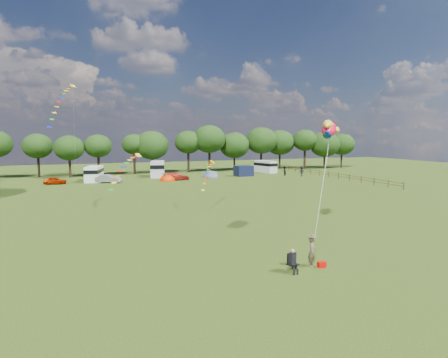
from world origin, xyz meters
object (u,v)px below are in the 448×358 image
object	(u,v)px
campervan_c	(158,168)
tent_orange	(167,181)
fish_kite	(329,129)
car_a	(55,181)
campervan_b	(94,173)
kite_flyer	(312,251)
walker_b	(302,171)
walker_a	(284,171)
camp_chair	(292,258)
car_b	(109,179)
campervan_d	(265,166)
car_c	(176,176)
tent_greyblue	(211,177)

from	to	relation	value
campervan_c	tent_orange	world-z (taller)	campervan_c
fish_kite	campervan_c	bearing A→B (deg)	49.87
car_a	campervan_b	bearing A→B (deg)	-69.79
kite_flyer	fish_kite	distance (m)	12.18
walker_b	walker_a	bearing A→B (deg)	-45.56
fish_kite	walker_b	distance (m)	43.37
car_a	campervan_b	world-z (taller)	campervan_b
camp_chair	fish_kite	xyz separation A→B (m)	(7.92, 7.76, 7.59)
tent_orange	walker_b	distance (m)	26.40
campervan_b	camp_chair	size ratio (longest dim) A/B	4.09
car_b	campervan_c	bearing A→B (deg)	-30.20
campervan_b	car_a	bearing A→B (deg)	120.24
campervan_d	car_c	bearing A→B (deg)	93.75
car_b	tent_orange	bearing A→B (deg)	-68.93
car_c	campervan_d	size ratio (longest dim) A/B	0.82
walker_a	walker_b	world-z (taller)	walker_b
car_a	kite_flyer	size ratio (longest dim) A/B	1.97
car_a	walker_b	distance (m)	44.77
car_c	campervan_c	world-z (taller)	campervan_c
kite_flyer	fish_kite	world-z (taller)	fish_kite
tent_orange	camp_chair	xyz separation A→B (m)	(-2.72, -46.87, 0.83)
car_a	campervan_d	xyz separation A→B (m)	(41.50, 5.74, 0.78)
campervan_b	camp_chair	distance (m)	51.33
fish_kite	car_b	bearing A→B (deg)	63.97
tent_greyblue	walker_b	distance (m)	17.94
camp_chair	walker_a	bearing A→B (deg)	39.62
fish_kite	kite_flyer	bearing A→B (deg)	-177.55
campervan_c	walker_a	xyz separation A→B (m)	(24.10, -6.96, -0.72)
walker_b	kite_flyer	bearing A→B (deg)	56.40
car_a	campervan_c	bearing A→B (deg)	-69.04
car_b	tent_greyblue	world-z (taller)	car_b
campervan_c	tent_greyblue	xyz separation A→B (m)	(9.31, -4.79, -1.60)
campervan_c	campervan_d	xyz separation A→B (m)	(23.51, 0.08, -0.23)
campervan_c	campervan_d	distance (m)	23.51
campervan_c	tent_orange	bearing A→B (deg)	-165.76
campervan_d	walker_b	xyz separation A→B (m)	(3.11, -9.45, -0.40)
kite_flyer	walker_b	xyz separation A→B (m)	(27.35, 44.41, 0.07)
car_a	tent_greyblue	xyz separation A→B (m)	(27.30, 0.88, -0.58)
car_b	tent_greyblue	bearing A→B (deg)	-59.32
car_b	walker_a	size ratio (longest dim) A/B	2.24
fish_kite	walker_b	bearing A→B (deg)	13.49
campervan_d	walker_b	distance (m)	9.95
campervan_b	fish_kite	bearing A→B (deg)	-144.38
car_a	fish_kite	distance (m)	47.77
tent_orange	camp_chair	bearing A→B (deg)	-93.33
car_b	fish_kite	size ratio (longest dim) A/B	1.25
car_c	campervan_b	world-z (taller)	campervan_b
tent_greyblue	campervan_b	bearing A→B (deg)	177.38
car_a	tent_greyblue	bearing A→B (deg)	-84.68
campervan_b	campervan_c	size ratio (longest dim) A/B	0.89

